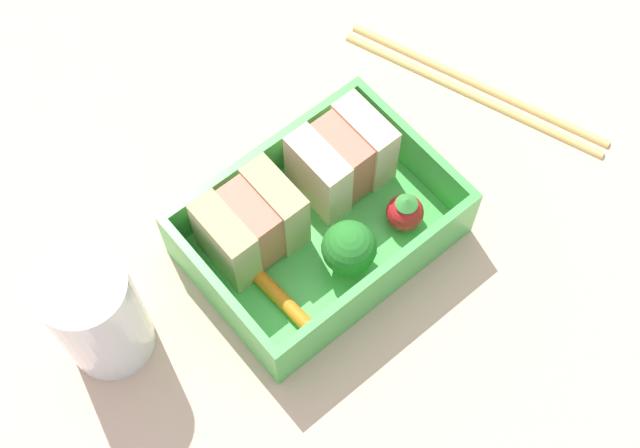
% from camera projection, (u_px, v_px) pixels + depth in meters
% --- Properties ---
extents(ground_plane, '(1.20, 1.20, 0.02)m').
position_uv_depth(ground_plane, '(320.00, 247.00, 0.64)').
color(ground_plane, beige).
extents(bento_tray, '(0.18, 0.13, 0.01)m').
position_uv_depth(bento_tray, '(320.00, 237.00, 0.63)').
color(bento_tray, '#49B84E').
rests_on(bento_tray, ground_plane).
extents(bento_rim, '(0.18, 0.13, 0.04)m').
position_uv_depth(bento_rim, '(320.00, 220.00, 0.60)').
color(bento_rim, '#49B84E').
rests_on(bento_rim, bento_tray).
extents(sandwich_left, '(0.06, 0.05, 0.06)m').
position_uv_depth(sandwich_left, '(251.00, 224.00, 0.59)').
color(sandwich_left, tan).
rests_on(sandwich_left, bento_tray).
extents(sandwich_center_left, '(0.06, 0.05, 0.06)m').
position_uv_depth(sandwich_center_left, '(341.00, 158.00, 0.62)').
color(sandwich_center_left, beige).
rests_on(sandwich_center_left, bento_tray).
extents(carrot_stick_far_left, '(0.01, 0.05, 0.01)m').
position_uv_depth(carrot_stick_far_left, '(282.00, 300.00, 0.59)').
color(carrot_stick_far_left, orange).
rests_on(carrot_stick_far_left, bento_tray).
extents(broccoli_floret, '(0.04, 0.04, 0.04)m').
position_uv_depth(broccoli_floret, '(348.00, 249.00, 0.59)').
color(broccoli_floret, '#92CA6D').
rests_on(broccoli_floret, bento_tray).
extents(strawberry_far_left, '(0.03, 0.03, 0.03)m').
position_uv_depth(strawberry_far_left, '(405.00, 212.00, 0.61)').
color(strawberry_far_left, red).
rests_on(strawberry_far_left, bento_tray).
extents(chopstick_pair, '(0.09, 0.21, 0.01)m').
position_uv_depth(chopstick_pair, '(474.00, 87.00, 0.69)').
color(chopstick_pair, tan).
rests_on(chopstick_pair, ground_plane).
extents(drinking_glass, '(0.06, 0.06, 0.10)m').
position_uv_depth(drinking_glass, '(98.00, 315.00, 0.55)').
color(drinking_glass, white).
rests_on(drinking_glass, ground_plane).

